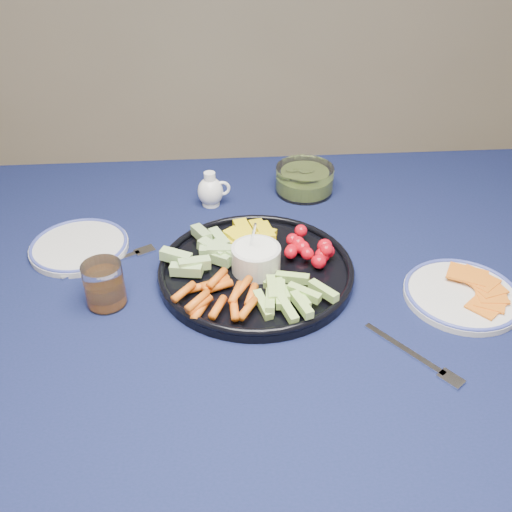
{
  "coord_description": "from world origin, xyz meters",
  "views": [
    {
      "loc": [
        -0.13,
        -0.83,
        1.4
      ],
      "look_at": [
        -0.07,
        0.02,
        0.79
      ],
      "focal_mm": 40.0,
      "sensor_mm": 36.0,
      "label": 1
    }
  ],
  "objects": [
    {
      "name": "fork_right",
      "position": [
        0.17,
        -0.22,
        0.75
      ],
      "size": [
        0.13,
        0.15,
        0.0
      ],
      "color": "silver",
      "rests_on": "dining_table"
    },
    {
      "name": "pickle_bowl",
      "position": [
        0.07,
        0.34,
        0.77
      ],
      "size": [
        0.13,
        0.13,
        0.06
      ],
      "color": "white",
      "rests_on": "dining_table"
    },
    {
      "name": "side_plate_extra",
      "position": [
        -0.42,
        0.14,
        0.75
      ],
      "size": [
        0.2,
        0.2,
        0.02
      ],
      "color": "silver",
      "rests_on": "dining_table"
    },
    {
      "name": "cheese_plate",
      "position": [
        0.29,
        -0.07,
        0.76
      ],
      "size": [
        0.21,
        0.21,
        0.02
      ],
      "color": "silver",
      "rests_on": "dining_table"
    },
    {
      "name": "juice_tumbler",
      "position": [
        -0.34,
        -0.04,
        0.78
      ],
      "size": [
        0.07,
        0.07,
        0.08
      ],
      "color": "white",
      "rests_on": "dining_table"
    },
    {
      "name": "dining_table",
      "position": [
        0.0,
        0.0,
        0.66
      ],
      "size": [
        1.67,
        1.07,
        0.75
      ],
      "color": "#4A2E18",
      "rests_on": "ground"
    },
    {
      "name": "creamer_pitcher",
      "position": [
        -0.15,
        0.3,
        0.78
      ],
      "size": [
        0.07,
        0.06,
        0.08
      ],
      "color": "white",
      "rests_on": "dining_table"
    },
    {
      "name": "crudite_platter",
      "position": [
        -0.07,
        0.02,
        0.77
      ],
      "size": [
        0.37,
        0.37,
        0.12
      ],
      "color": "black",
      "rests_on": "dining_table"
    },
    {
      "name": "fork_left",
      "position": [
        -0.34,
        0.09,
        0.75
      ],
      "size": [
        0.17,
        0.11,
        0.0
      ],
      "color": "silver",
      "rests_on": "dining_table"
    }
  ]
}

